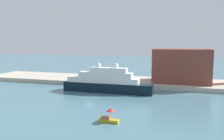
# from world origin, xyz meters

# --- Properties ---
(ground) EXTENTS (400.00, 400.00, 0.00)m
(ground) POSITION_xyz_m (0.00, 0.00, 0.00)
(ground) COLOR slate
(quay_dock) EXTENTS (110.00, 20.26, 1.53)m
(quay_dock) POSITION_xyz_m (0.00, 26.13, 0.77)
(quay_dock) COLOR #B7AD99
(quay_dock) RESTS_ON ground
(large_yacht) EXTENTS (29.71, 4.02, 10.64)m
(large_yacht) POSITION_xyz_m (2.64, 7.88, 3.25)
(large_yacht) COLOR black
(large_yacht) RESTS_ON ground
(small_motorboat) EXTENTS (4.13, 1.80, 2.98)m
(small_motorboat) POSITION_xyz_m (12.18, -19.62, 1.09)
(small_motorboat) COLOR #B7991E
(small_motorboat) RESTS_ON ground
(harbor_building) EXTENTS (20.29, 13.18, 12.26)m
(harbor_building) POSITION_xyz_m (26.02, 25.97, 7.67)
(harbor_building) COLOR brown
(harbor_building) RESTS_ON quay_dock
(parked_car) EXTENTS (4.57, 1.76, 1.39)m
(parked_car) POSITION_xyz_m (-12.80, 25.04, 2.13)
(parked_car) COLOR #B21E1E
(parked_car) RESTS_ON quay_dock
(person_figure) EXTENTS (0.36, 0.36, 1.72)m
(person_figure) POSITION_xyz_m (-8.27, 23.58, 2.33)
(person_figure) COLOR #334C8C
(person_figure) RESTS_ON quay_dock
(mooring_bollard) EXTENTS (0.44, 0.44, 0.64)m
(mooring_bollard) POSITION_xyz_m (2.21, 16.95, 1.86)
(mooring_bollard) COLOR black
(mooring_bollard) RESTS_ON quay_dock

